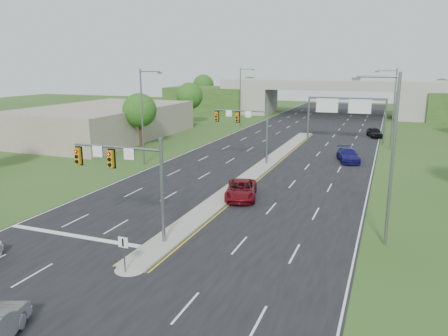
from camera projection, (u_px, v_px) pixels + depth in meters
ground at (164, 244)px, 28.50m from camera, size 240.00×240.00×0.00m
road at (286, 150)px, 60.33m from camera, size 24.00×160.00×0.02m
median at (262, 167)px, 49.40m from camera, size 2.00×54.00×0.16m
median_nose at (130, 268)px, 24.84m from camera, size 2.00×2.00×0.16m
lane_markings at (270, 158)px, 55.00m from camera, size 23.72×160.00×0.01m
signal_mast_near at (130, 171)px, 28.14m from camera, size 6.62×0.60×7.00m
signal_mast_far at (248, 124)px, 50.87m from camera, size 6.62×0.60×7.00m
keep_right_sign at (124, 249)px, 24.04m from camera, size 0.60×0.13×2.20m
sign_gantry at (345, 107)px, 65.84m from camera, size 11.58×0.44×6.67m
overpass at (331, 100)px, 100.45m from camera, size 80.00×14.00×8.10m
lightpole_l_mid at (143, 113)px, 49.90m from camera, size 2.85×0.25×11.00m
lightpole_l_far at (241, 94)px, 81.74m from camera, size 2.85×0.25×11.00m
lightpole_r_near at (390, 152)px, 27.04m from camera, size 2.85×0.25×11.00m
lightpole_r_far at (392, 105)px, 58.87m from camera, size 2.85×0.25×11.00m
tree_l_near at (140, 110)px, 61.53m from camera, size 4.80×4.80×7.60m
tree_l_mid at (190, 96)px, 85.58m from camera, size 5.20×5.20×8.12m
tree_back_a at (203, 85)px, 125.83m from camera, size 6.00×6.00×8.85m
tree_back_b at (250, 87)px, 121.05m from camera, size 5.60×5.60×8.32m
tree_back_c at (441, 90)px, 104.41m from camera, size 5.60×5.60×8.32m
commercial_building at (103, 122)px, 70.16m from camera, size 18.00×30.00×5.00m
car_far_a at (241, 190)px, 38.07m from camera, size 3.89×6.02×1.54m
car_far_b at (348, 155)px, 52.65m from camera, size 3.55×5.73×1.55m
car_far_c at (375, 132)px, 70.73m from camera, size 3.05×4.83×1.53m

